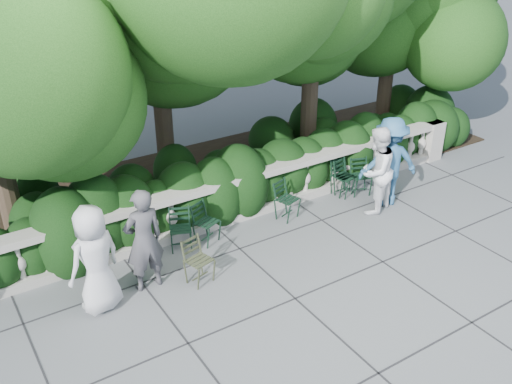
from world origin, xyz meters
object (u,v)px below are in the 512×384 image
chair_a (182,253)px  chair_d (346,196)px  person_businessman (95,259)px  person_casual_man (376,171)px  chair_weathered (206,285)px  chair_c (292,220)px  chair_e (362,197)px  chair_f (350,197)px  chair_b (213,244)px  person_older_blue (389,162)px  person_woman_grey (144,240)px

chair_a → chair_d: size_ratio=1.00×
person_businessman → person_casual_man: size_ratio=0.99×
chair_weathered → person_casual_man: (4.26, 0.42, 0.94)m
chair_c → chair_e: bearing=-18.3°
chair_d → person_casual_man: 1.23m
chair_f → person_casual_man: size_ratio=0.45×
chair_b → person_businessman: size_ratio=0.45×
chair_e → person_businessman: (-6.20, -0.59, 0.93)m
chair_f → person_casual_man: bearing=-101.6°
chair_c → person_older_blue: person_older_blue is taller
chair_c → person_older_blue: (2.16, -0.46, 0.99)m
chair_a → chair_f: same height
chair_e → person_woman_grey: size_ratio=0.45×
person_woman_grey → person_casual_man: bearing=176.5°
person_businessman → chair_b: bearing=176.4°
chair_c → chair_a: bearing=158.4°
chair_c → chair_f: 1.69m
person_businessman → person_older_blue: 6.44m
chair_c → person_casual_man: bearing=-37.3°
chair_f → chair_weathered: (-4.26, -1.13, 0.00)m
person_woman_grey → person_businessman: bearing=5.0°
chair_a → person_businessman: (-1.81, -0.71, 0.93)m
chair_b → chair_e: size_ratio=1.00×
chair_a → chair_f: 4.16m
person_casual_man → person_older_blue: size_ratio=0.96×
chair_b → chair_weathered: 1.31m
chair_a → person_older_blue: person_older_blue is taller
chair_c → person_casual_man: size_ratio=0.45×
chair_c → person_woman_grey: size_ratio=0.45×
chair_c → chair_weathered: (-2.57, -0.99, 0.00)m
chair_a → chair_d: 4.10m
chair_b → chair_c: same height
person_woman_grey → chair_f: bearing=-175.5°
chair_e → chair_f: (-0.24, 0.13, 0.00)m
chair_e → person_woman_grey: bearing=-155.0°
person_older_blue → person_casual_man: bearing=34.1°
person_casual_man → chair_d: bearing=-106.0°
chair_a → chair_weathered: 1.13m
chair_a → person_casual_man: person_casual_man is taller
chair_b → chair_weathered: bearing=-148.0°
person_woman_grey → person_casual_man: person_casual_man is taller
chair_a → person_woman_grey: (-0.94, -0.60, 0.94)m
chair_c → chair_f: same height
chair_b → person_older_blue: (3.99, -0.55, 0.99)m
chair_f → chair_c: bearing=173.0°
chair_f → person_casual_man: 1.18m
chair_e → chair_weathered: bearing=-147.6°
chair_c → person_older_blue: size_ratio=0.43×
chair_e → person_casual_man: (-0.23, -0.58, 0.94)m
chair_b → chair_d: bearing=-21.3°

